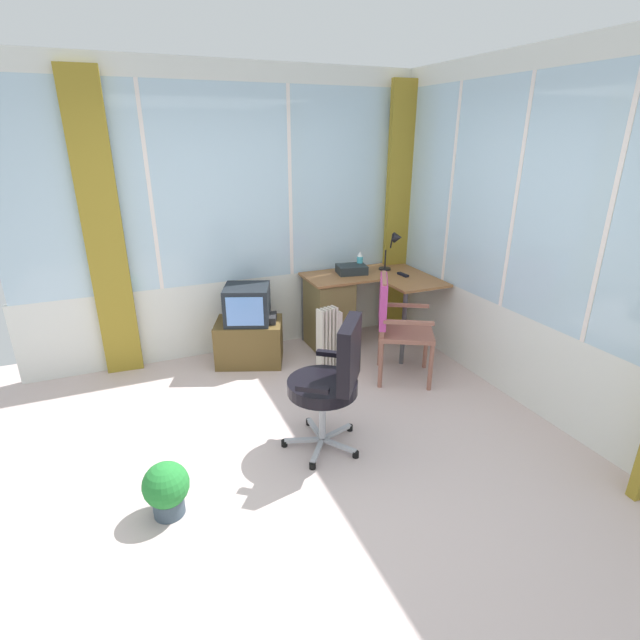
{
  "coord_description": "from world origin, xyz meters",
  "views": [
    {
      "loc": [
        -0.96,
        -2.55,
        2.15
      ],
      "look_at": [
        0.42,
        0.71,
        0.76
      ],
      "focal_mm": 26.69,
      "sensor_mm": 36.0,
      "label": 1
    }
  ],
  "objects_px": {
    "office_chair": "(333,376)",
    "space_heater": "(329,338)",
    "tv_on_stand": "(249,329)",
    "desk": "(335,309)",
    "spray_bottle": "(360,262)",
    "tv_remote": "(403,275)",
    "desk_lamp": "(395,245)",
    "paper_tray": "(352,269)",
    "wooden_armchair": "(392,316)",
    "potted_plant": "(166,488)"
  },
  "relations": [
    {
      "from": "tv_remote",
      "to": "office_chair",
      "type": "distance_m",
      "value": 2.0
    },
    {
      "from": "wooden_armchair",
      "to": "tv_on_stand",
      "type": "bearing_deg",
      "value": 144.25
    },
    {
      "from": "desk",
      "to": "potted_plant",
      "type": "relative_size",
      "value": 3.54
    },
    {
      "from": "wooden_armchair",
      "to": "space_heater",
      "type": "distance_m",
      "value": 0.65
    },
    {
      "from": "potted_plant",
      "to": "spray_bottle",
      "type": "bearing_deg",
      "value": 40.59
    },
    {
      "from": "wooden_armchair",
      "to": "paper_tray",
      "type": "bearing_deg",
      "value": 88.15
    },
    {
      "from": "spray_bottle",
      "to": "potted_plant",
      "type": "bearing_deg",
      "value": -139.41
    },
    {
      "from": "desk",
      "to": "desk_lamp",
      "type": "relative_size",
      "value": 2.98
    },
    {
      "from": "tv_on_stand",
      "to": "paper_tray",
      "type": "bearing_deg",
      "value": 4.22
    },
    {
      "from": "spray_bottle",
      "to": "tv_on_stand",
      "type": "xyz_separation_m",
      "value": [
        -1.28,
        -0.13,
        -0.52
      ]
    },
    {
      "from": "desk_lamp",
      "to": "office_chair",
      "type": "relative_size",
      "value": 0.42
    },
    {
      "from": "office_chair",
      "to": "potted_plant",
      "type": "xyz_separation_m",
      "value": [
        -1.18,
        -0.22,
        -0.39
      ]
    },
    {
      "from": "desk_lamp",
      "to": "space_heater",
      "type": "distance_m",
      "value": 1.3
    },
    {
      "from": "space_heater",
      "to": "potted_plant",
      "type": "xyz_separation_m",
      "value": [
        -1.67,
        -1.37,
        -0.13
      ]
    },
    {
      "from": "tv_on_stand",
      "to": "desk",
      "type": "bearing_deg",
      "value": 2.3
    },
    {
      "from": "spray_bottle",
      "to": "space_heater",
      "type": "bearing_deg",
      "value": -136.41
    },
    {
      "from": "desk",
      "to": "paper_tray",
      "type": "xyz_separation_m",
      "value": [
        0.21,
        0.05,
        0.4
      ]
    },
    {
      "from": "wooden_armchair",
      "to": "space_heater",
      "type": "relative_size",
      "value": 1.54
    },
    {
      "from": "desk_lamp",
      "to": "space_heater",
      "type": "xyz_separation_m",
      "value": [
        -0.96,
        -0.47,
        -0.72
      ]
    },
    {
      "from": "desk",
      "to": "potted_plant",
      "type": "height_order",
      "value": "desk"
    },
    {
      "from": "office_chair",
      "to": "tv_on_stand",
      "type": "bearing_deg",
      "value": 96.63
    },
    {
      "from": "paper_tray",
      "to": "wooden_armchair",
      "type": "bearing_deg",
      "value": -91.85
    },
    {
      "from": "desk",
      "to": "space_heater",
      "type": "bearing_deg",
      "value": -119.64
    },
    {
      "from": "tv_on_stand",
      "to": "space_heater",
      "type": "xyz_separation_m",
      "value": [
        0.67,
        -0.44,
        -0.03
      ]
    },
    {
      "from": "desk_lamp",
      "to": "tv_remote",
      "type": "distance_m",
      "value": 0.35
    },
    {
      "from": "wooden_armchair",
      "to": "tv_on_stand",
      "type": "height_order",
      "value": "wooden_armchair"
    },
    {
      "from": "desk_lamp",
      "to": "desk",
      "type": "bearing_deg",
      "value": 179.3
    },
    {
      "from": "wooden_armchair",
      "to": "office_chair",
      "type": "bearing_deg",
      "value": -140.39
    },
    {
      "from": "desk_lamp",
      "to": "paper_tray",
      "type": "xyz_separation_m",
      "value": [
        -0.48,
        0.06,
        -0.23
      ]
    },
    {
      "from": "tv_remote",
      "to": "paper_tray",
      "type": "xyz_separation_m",
      "value": [
        -0.45,
        0.28,
        0.03
      ]
    },
    {
      "from": "tv_remote",
      "to": "space_heater",
      "type": "xyz_separation_m",
      "value": [
        -0.94,
        -0.25,
        -0.46
      ]
    },
    {
      "from": "spray_bottle",
      "to": "paper_tray",
      "type": "relative_size",
      "value": 0.72
    },
    {
      "from": "wooden_armchair",
      "to": "office_chair",
      "type": "height_order",
      "value": "office_chair"
    },
    {
      "from": "paper_tray",
      "to": "potted_plant",
      "type": "height_order",
      "value": "paper_tray"
    },
    {
      "from": "desk",
      "to": "spray_bottle",
      "type": "distance_m",
      "value": 0.57
    },
    {
      "from": "potted_plant",
      "to": "wooden_armchair",
      "type": "bearing_deg",
      "value": 25.27
    },
    {
      "from": "paper_tray",
      "to": "tv_on_stand",
      "type": "distance_m",
      "value": 1.25
    },
    {
      "from": "paper_tray",
      "to": "space_heater",
      "type": "distance_m",
      "value": 0.87
    },
    {
      "from": "office_chair",
      "to": "tv_on_stand",
      "type": "distance_m",
      "value": 1.62
    },
    {
      "from": "spray_bottle",
      "to": "potted_plant",
      "type": "relative_size",
      "value": 0.61
    },
    {
      "from": "tv_remote",
      "to": "potted_plant",
      "type": "relative_size",
      "value": 0.43
    },
    {
      "from": "wooden_armchair",
      "to": "office_chair",
      "type": "distance_m",
      "value": 1.22
    },
    {
      "from": "tv_on_stand",
      "to": "spray_bottle",
      "type": "bearing_deg",
      "value": 6.02
    },
    {
      "from": "spray_bottle",
      "to": "potted_plant",
      "type": "xyz_separation_m",
      "value": [
        -2.28,
        -1.95,
        -0.69
      ]
    },
    {
      "from": "potted_plant",
      "to": "space_heater",
      "type": "bearing_deg",
      "value": 39.42
    },
    {
      "from": "tv_remote",
      "to": "space_heater",
      "type": "relative_size",
      "value": 0.24
    },
    {
      "from": "office_chair",
      "to": "space_heater",
      "type": "relative_size",
      "value": 1.57
    },
    {
      "from": "tv_remote",
      "to": "desk_lamp",
      "type": "bearing_deg",
      "value": 79.85
    },
    {
      "from": "tv_remote",
      "to": "wooden_armchair",
      "type": "xyz_separation_m",
      "value": [
        -0.48,
        -0.61,
        -0.17
      ]
    },
    {
      "from": "space_heater",
      "to": "potted_plant",
      "type": "height_order",
      "value": "space_heater"
    }
  ]
}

